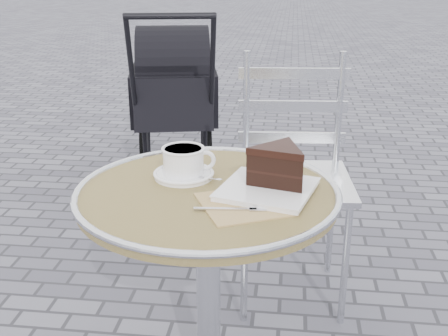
# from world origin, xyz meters

# --- Properties ---
(cafe_table) EXTENTS (0.72, 0.72, 0.74)m
(cafe_table) POSITION_xyz_m (0.00, 0.00, 0.57)
(cafe_table) COLOR silver
(cafe_table) RESTS_ON ground
(cappuccino_set) EXTENTS (0.19, 0.17, 0.09)m
(cappuccino_set) POSITION_xyz_m (-0.08, 0.09, 0.77)
(cappuccino_set) COLOR white
(cappuccino_set) RESTS_ON cafe_table
(cake_plate_set) EXTENTS (0.36, 0.37, 0.13)m
(cake_plate_set) POSITION_xyz_m (0.18, 0.02, 0.79)
(cake_plate_set) COLOR tan
(cake_plate_set) RESTS_ON cafe_table
(bistro_chair) EXTENTS (0.47, 0.47, 0.98)m
(bistro_chair) POSITION_xyz_m (0.23, 0.76, 0.61)
(bistro_chair) COLOR silver
(bistro_chair) RESTS_ON ground
(baby_stroller) EXTENTS (0.66, 1.11, 1.08)m
(baby_stroller) POSITION_xyz_m (-0.49, 1.92, 0.48)
(baby_stroller) COLOR black
(baby_stroller) RESTS_ON ground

